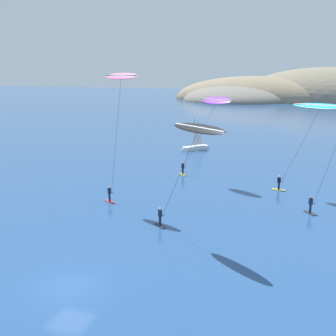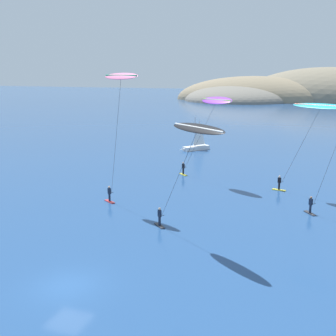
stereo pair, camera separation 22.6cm
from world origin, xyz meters
TOP-DOWN VIEW (x-y plane):
  - ground_plane at (0.00, 0.00)m, footprint 600.00×600.00m
  - headland_island at (-1.71, 185.89)m, footprint 109.43×65.13m
  - sailboat_near at (-6.25, 47.92)m, footprint 4.47×5.25m
  - kitesurfer_pink at (-4.02, 15.81)m, footprint 5.16×2.78m
  - kitesurfer_black at (5.47, 9.04)m, footprint 7.70×5.99m
  - kitesurfer_purple at (2.11, 27.75)m, footprint 8.05×5.41m
  - kitesurfer_cyan at (13.71, 25.61)m, footprint 7.76×4.15m

SIDE VIEW (x-z plane):
  - ground_plane at x=0.00m, z-range 0.00..0.00m
  - headland_island at x=-1.71m, z-range -15.23..15.23m
  - sailboat_near at x=-6.25m, z-range -2.21..3.49m
  - kitesurfer_black at x=5.47m, z-range 3.72..13.27m
  - kitesurfer_cyan at x=13.71m, z-range 4.14..14.25m
  - kitesurfer_purple at x=2.11m, z-range 3.99..14.44m
  - kitesurfer_pink at x=-4.02m, z-range 4.88..18.08m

